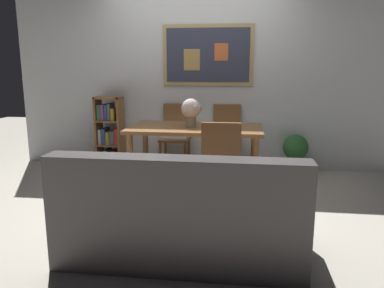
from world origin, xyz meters
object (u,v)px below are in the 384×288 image
Objects in this scene: leather_couch at (182,217)px; potted_ivy at (295,151)px; flower_vase at (191,110)px; dining_chair_far_right at (226,132)px; dining_table at (195,134)px; dining_chair_near_right at (221,158)px; dining_chair_far_left at (176,131)px; bookshelf at (110,135)px.

leather_couch is 3.21× the size of potted_ivy.
leather_couch is at bearing -115.21° from potted_ivy.
dining_chair_far_right is at bearing 64.26° from flower_vase.
flower_vase is at bearing -157.27° from dining_table.
dining_chair_near_right is 1.00× the size of dining_chair_far_right.
leather_couch is at bearing -86.21° from dining_table.
dining_table is 0.83m from dining_chair_far_left.
leather_couch is 2.71m from potted_ivy.
bookshelf is (-1.31, 0.68, -0.16)m from dining_table.
potted_ivy is (1.64, -0.02, -0.23)m from dining_chair_far_left.
bookshelf reaches higher than dining_chair_far_right.
flower_vase is at bearing -150.89° from potted_ivy.
dining_chair_far_right is 0.96m from potted_ivy.
dining_table is at bearing 93.79° from leather_couch.
dining_table is 1.72× the size of dining_chair_far_right.
dining_chair_near_right reaches higher than dining_table.
dining_chair_far_left is 1.63× the size of potted_ivy.
flower_vase is (-0.40, 0.74, 0.39)m from dining_chair_near_right.
bookshelf is at bearing -176.25° from dining_chair_far_left.
dining_table is 1.54× the size of bookshelf.
dining_chair_far_left is 0.91m from flower_vase.
flower_vase is (1.26, -0.70, 0.45)m from bookshelf.
dining_chair_near_right is 0.51× the size of leather_couch.
dining_chair_far_left is 0.70m from dining_chair_far_right.
leather_couch is 1.77× the size of bookshelf.
dining_table is at bearing 22.73° from flower_vase.
dining_chair_far_right is at bearing 3.22° from dining_chair_far_left.
flower_vase is (0.32, -0.76, 0.39)m from dining_chair_far_left.
dining_chair_near_right is 1.00× the size of dining_chair_far_left.
flower_vase reaches higher than potted_ivy.
flower_vase reaches higher than dining_table.
dining_table is 4.66× the size of flower_vase.
dining_chair_far_right is at bearing 176.12° from potted_ivy.
dining_table is 1.49m from potted_ivy.
potted_ivy is 1.63m from flower_vase.
dining_chair_far_left is 1.00× the size of dining_chair_far_right.
dining_chair_far_right is 0.97m from flower_vase.
dining_chair_far_left is 1.65m from potted_ivy.
dining_chair_near_right is at bearing 76.25° from leather_couch.
dining_table is at bearing -63.59° from dining_chair_far_left.
dining_chair_near_right is at bearing -121.89° from potted_ivy.
bookshelf is (-1.42, 2.41, 0.17)m from leather_couch.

